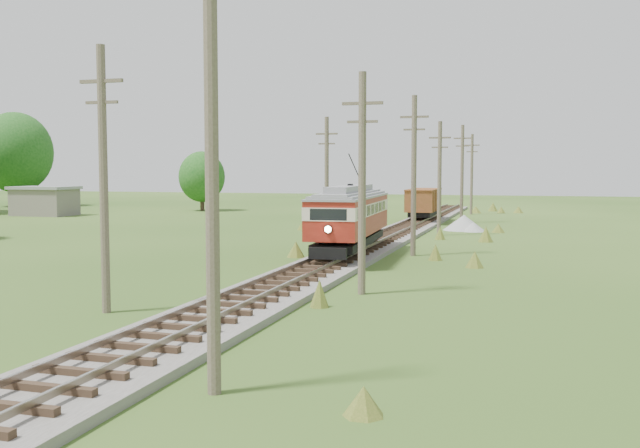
% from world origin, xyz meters
% --- Properties ---
extents(railbed_main, '(3.60, 96.00, 0.57)m').
position_xyz_m(railbed_main, '(0.00, 34.00, 0.19)').
color(railbed_main, '#605B54').
rests_on(railbed_main, ground).
extents(streetcar, '(3.30, 11.43, 5.18)m').
position_xyz_m(streetcar, '(0.00, 29.13, 2.46)').
color(streetcar, black).
rests_on(streetcar, ground).
extents(gondola, '(2.63, 7.70, 2.54)m').
position_xyz_m(gondola, '(0.00, 56.58, 1.93)').
color(gondola, black).
rests_on(gondola, ground).
extents(gravel_pile, '(3.43, 3.63, 1.25)m').
position_xyz_m(gravel_pile, '(4.49, 48.91, 0.58)').
color(gravel_pile, gray).
rests_on(gravel_pile, ground).
extents(utility_pole_r_1, '(0.30, 0.30, 8.80)m').
position_xyz_m(utility_pole_r_1, '(3.10, 5.00, 4.40)').
color(utility_pole_r_1, brown).
rests_on(utility_pole_r_1, ground).
extents(utility_pole_r_2, '(1.60, 0.30, 8.60)m').
position_xyz_m(utility_pole_r_2, '(3.30, 18.00, 4.42)').
color(utility_pole_r_2, brown).
rests_on(utility_pole_r_2, ground).
extents(utility_pole_r_3, '(1.60, 0.30, 9.00)m').
position_xyz_m(utility_pole_r_3, '(3.20, 31.00, 4.63)').
color(utility_pole_r_3, brown).
rests_on(utility_pole_r_3, ground).
extents(utility_pole_r_4, '(1.60, 0.30, 8.40)m').
position_xyz_m(utility_pole_r_4, '(3.00, 44.00, 4.32)').
color(utility_pole_r_4, brown).
rests_on(utility_pole_r_4, ground).
extents(utility_pole_r_5, '(1.60, 0.30, 8.90)m').
position_xyz_m(utility_pole_r_5, '(3.40, 57.00, 4.58)').
color(utility_pole_r_5, brown).
rests_on(utility_pole_r_5, ground).
extents(utility_pole_r_6, '(1.60, 0.30, 8.70)m').
position_xyz_m(utility_pole_r_6, '(3.20, 70.00, 4.47)').
color(utility_pole_r_6, brown).
rests_on(utility_pole_r_6, ground).
extents(utility_pole_l_a, '(1.60, 0.30, 9.00)m').
position_xyz_m(utility_pole_l_a, '(-4.20, 12.00, 4.63)').
color(utility_pole_l_a, brown).
rests_on(utility_pole_l_a, ground).
extents(utility_pole_l_b, '(1.60, 0.30, 8.60)m').
position_xyz_m(utility_pole_l_b, '(-4.50, 40.00, 4.42)').
color(utility_pole_l_b, brown).
rests_on(utility_pole_l_b, ground).
extents(tree_left_5, '(9.66, 9.66, 12.44)m').
position_xyz_m(tree_left_5, '(-56.00, 70.00, 7.12)').
color(tree_left_5, '#38281C').
rests_on(tree_left_5, ground).
extents(tree_mid_a, '(5.46, 5.46, 7.03)m').
position_xyz_m(tree_mid_a, '(-28.00, 68.00, 4.02)').
color(tree_mid_a, '#38281C').
rests_on(tree_mid_a, ground).
extents(shed, '(6.40, 4.40, 3.10)m').
position_xyz_m(shed, '(-40.00, 55.00, 1.57)').
color(shed, slate).
rests_on(shed, ground).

